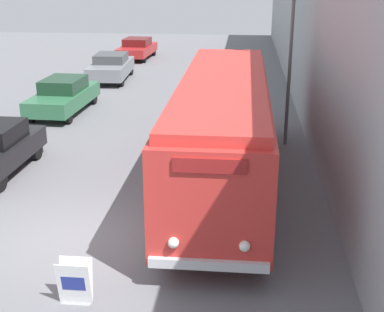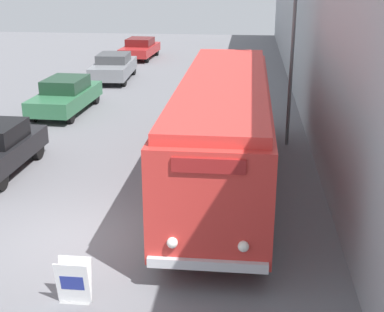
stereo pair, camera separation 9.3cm
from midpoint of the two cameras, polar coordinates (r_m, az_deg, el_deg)
ground_plane at (r=13.01m, az=-11.94°, el=-8.75°), size 80.00×80.00×0.00m
building_wall_right at (r=21.16m, az=12.58°, el=12.32°), size 0.30×60.00×7.12m
vintage_bus at (r=15.26m, az=3.10°, el=3.30°), size 2.48×11.32×3.16m
sign_board at (r=10.63m, az=-12.64°, el=-13.04°), size 0.65×0.34×0.91m
streetlamp at (r=18.76m, az=10.51°, el=13.73°), size 0.36×0.36×6.60m
parked_car_mid at (r=24.09m, az=-13.65°, el=6.31°), size 2.02×4.78×1.50m
parked_car_far at (r=30.63m, az=-8.72°, el=9.39°), size 2.16×4.70×1.47m
parked_car_distant at (r=37.79m, az=-5.95°, el=11.37°), size 2.16×4.50×1.39m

